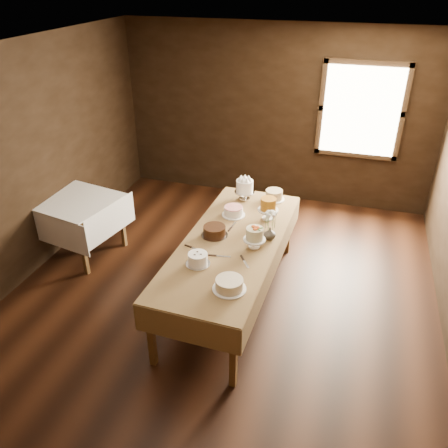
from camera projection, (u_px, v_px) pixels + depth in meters
floor at (219, 301)px, 5.43m from camera, size 5.00×6.00×0.01m
ceiling at (217, 55)px, 4.04m from camera, size 5.00×6.00×0.01m
wall_back at (275, 116)px, 7.23m from camera, size 5.00×0.02×2.80m
wall_left at (17, 169)px, 5.37m from camera, size 0.02×6.00×2.80m
window at (361, 111)px, 6.75m from camera, size 1.10×0.05×1.30m
display_table at (232, 245)px, 5.10m from camera, size 1.11×2.67×0.82m
side_table at (78, 207)px, 6.02m from camera, size 1.11×1.11×0.80m
cake_meringue at (245, 191)px, 5.90m from camera, size 0.29×0.29×0.28m
cake_speckled at (274, 195)px, 5.92m from camera, size 0.28×0.28×0.13m
cake_lattice at (233, 212)px, 5.56m from camera, size 0.30×0.30×0.11m
cake_caramel at (268, 210)px, 5.44m from camera, size 0.25×0.25×0.29m
cake_chocolate at (215, 231)px, 5.13m from camera, size 0.34×0.34×0.12m
cake_flowers at (254, 239)px, 4.90m from camera, size 0.27×0.27×0.25m
cake_swirl at (198, 259)px, 4.64m from camera, size 0.27×0.27×0.13m
cake_cream at (229, 285)px, 4.28m from camera, size 0.34×0.34×0.11m
cake_server_a at (224, 256)px, 4.79m from camera, size 0.24×0.07×0.01m
cake_server_b at (246, 264)px, 4.67m from camera, size 0.16×0.21×0.01m
cake_server_c at (233, 225)px, 5.37m from camera, size 0.05×0.24×0.01m
cake_server_d at (265, 232)px, 5.22m from camera, size 0.18×0.19×0.01m
cake_server_e at (197, 250)px, 4.90m from camera, size 0.24×0.09×0.01m
flower_vase at (270, 234)px, 5.06m from camera, size 0.14×0.14×0.14m
flower_bouquet at (271, 219)px, 4.97m from camera, size 0.14×0.14×0.20m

